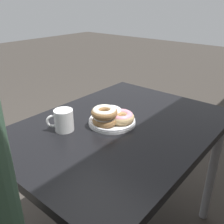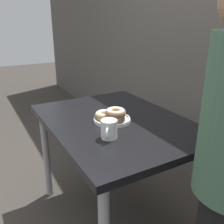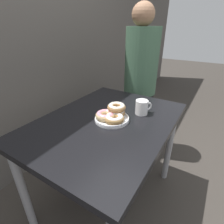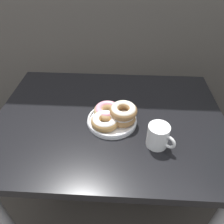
{
  "view_description": "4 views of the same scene",
  "coord_description": "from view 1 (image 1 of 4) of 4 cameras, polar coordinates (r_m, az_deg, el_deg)",
  "views": [
    {
      "loc": [
        0.83,
        0.9,
        1.3
      ],
      "look_at": [
        0.01,
        0.22,
        0.81
      ],
      "focal_mm": 40.0,
      "sensor_mm": 36.0,
      "label": 1
    },
    {
      "loc": [
        1.23,
        -0.47,
        1.33
      ],
      "look_at": [
        0.01,
        0.22,
        0.81
      ],
      "focal_mm": 40.0,
      "sensor_mm": 36.0,
      "label": 2
    },
    {
      "loc": [
        -0.83,
        -0.3,
        1.31
      ],
      "look_at": [
        0.01,
        0.22,
        0.81
      ],
      "focal_mm": 28.0,
      "sensor_mm": 36.0,
      "label": 3
    },
    {
      "loc": [
        0.05,
        -0.51,
        1.42
      ],
      "look_at": [
        0.01,
        0.22,
        0.81
      ],
      "focal_mm": 35.0,
      "sensor_mm": 36.0,
      "label": 4
    }
  ],
  "objects": [
    {
      "name": "ground_plane",
      "position": [
        1.79,
        -5.61,
        -22.22
      ],
      "size": [
        14.0,
        14.0,
        0.0
      ],
      "primitive_type": "plane",
      "color": "#38332D"
    },
    {
      "name": "donut_plate",
      "position": [
        1.17,
        -0.23,
        -1.02
      ],
      "size": [
        0.24,
        0.24,
        0.1
      ],
      "color": "white",
      "rests_on": "dining_table"
    },
    {
      "name": "coffee_mug",
      "position": [
        1.14,
        -11.07,
        -1.81
      ],
      "size": [
        0.11,
        0.1,
        0.1
      ],
      "color": "white",
      "rests_on": "dining_table"
    },
    {
      "name": "dining_table",
      "position": [
        1.23,
        1.6,
        -6.42
      ],
      "size": [
        1.07,
        0.79,
        0.75
      ],
      "color": "black",
      "rests_on": "ground_plane"
    }
  ]
}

